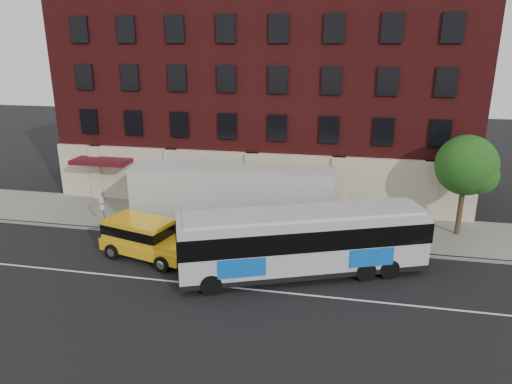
% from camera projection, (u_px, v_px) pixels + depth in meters
% --- Properties ---
extents(ground, '(120.00, 120.00, 0.00)m').
position_uv_depth(ground, '(203.00, 290.00, 22.78)').
color(ground, black).
rests_on(ground, ground).
extents(sidewalk, '(60.00, 6.00, 0.15)m').
position_uv_depth(sidewalk, '(243.00, 222.00, 31.16)').
color(sidewalk, gray).
rests_on(sidewalk, ground).
extents(kerb, '(60.00, 0.25, 0.15)m').
position_uv_depth(kerb, '(232.00, 240.00, 28.36)').
color(kerb, gray).
rests_on(kerb, ground).
extents(lane_line, '(60.00, 0.12, 0.01)m').
position_uv_depth(lane_line, '(206.00, 285.00, 23.25)').
color(lane_line, silver).
rests_on(lane_line, ground).
extents(building, '(30.00, 12.10, 15.00)m').
position_uv_depth(building, '(265.00, 95.00, 36.25)').
color(building, '#551414').
rests_on(building, sidewalk).
extents(sign_pole, '(0.30, 0.20, 2.50)m').
position_uv_depth(sign_pole, '(103.00, 208.00, 29.67)').
color(sign_pole, slate).
rests_on(sign_pole, ground).
extents(street_tree, '(3.60, 3.60, 6.20)m').
position_uv_depth(street_tree, '(467.00, 168.00, 27.74)').
color(street_tree, '#332619').
rests_on(street_tree, sidewalk).
extents(city_bus, '(12.83, 7.21, 3.49)m').
position_uv_depth(city_bus, '(303.00, 240.00, 23.73)').
color(city_bus, silver).
rests_on(city_bus, ground).
extents(yellow_suv, '(5.76, 3.50, 2.14)m').
position_uv_depth(yellow_suv, '(145.00, 236.00, 25.97)').
color(yellow_suv, yellow).
rests_on(yellow_suv, ground).
extents(shipping_container, '(12.60, 3.38, 4.15)m').
position_uv_depth(shipping_container, '(232.00, 201.00, 29.20)').
color(shipping_container, black).
rests_on(shipping_container, ground).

